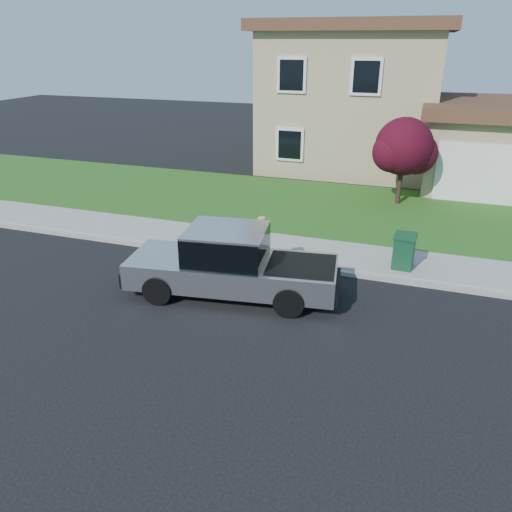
# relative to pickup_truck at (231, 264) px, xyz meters

# --- Properties ---
(ground) EXTENTS (80.00, 80.00, 0.00)m
(ground) POSITION_rel_pickup_truck_xyz_m (0.53, -0.85, -0.82)
(ground) COLOR black
(ground) RESTS_ON ground
(curb) EXTENTS (40.00, 0.20, 0.12)m
(curb) POSITION_rel_pickup_truck_xyz_m (1.53, 2.05, -0.76)
(curb) COLOR gray
(curb) RESTS_ON ground
(sidewalk) EXTENTS (40.00, 2.00, 0.15)m
(sidewalk) POSITION_rel_pickup_truck_xyz_m (1.53, 3.15, -0.75)
(sidewalk) COLOR gray
(sidewalk) RESTS_ON ground
(lawn) EXTENTS (40.00, 7.00, 0.10)m
(lawn) POSITION_rel_pickup_truck_xyz_m (1.53, 7.65, -0.77)
(lawn) COLOR #174C15
(lawn) RESTS_ON ground
(house) EXTENTS (14.00, 11.30, 6.85)m
(house) POSITION_rel_pickup_truck_xyz_m (1.84, 15.53, 2.34)
(house) COLOR tan
(house) RESTS_ON ground
(pickup_truck) EXTENTS (5.58, 2.54, 1.77)m
(pickup_truck) POSITION_rel_pickup_truck_xyz_m (0.00, 0.00, 0.00)
(pickup_truck) COLOR black
(pickup_truck) RESTS_ON ground
(woman) EXTENTS (0.66, 0.54, 1.72)m
(woman) POSITION_rel_pickup_truck_xyz_m (0.40, 1.22, -0.01)
(woman) COLOR tan
(woman) RESTS_ON ground
(ornamental_tree) EXTENTS (2.41, 2.17, 3.30)m
(ornamental_tree) POSITION_rel_pickup_truck_xyz_m (3.50, 9.06, 1.39)
(ornamental_tree) COLOR black
(ornamental_tree) RESTS_ON lawn
(trash_bin) EXTENTS (0.63, 0.72, 0.97)m
(trash_bin) POSITION_rel_pickup_truck_xyz_m (4.05, 2.78, -0.18)
(trash_bin) COLOR #103D22
(trash_bin) RESTS_ON sidewalk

